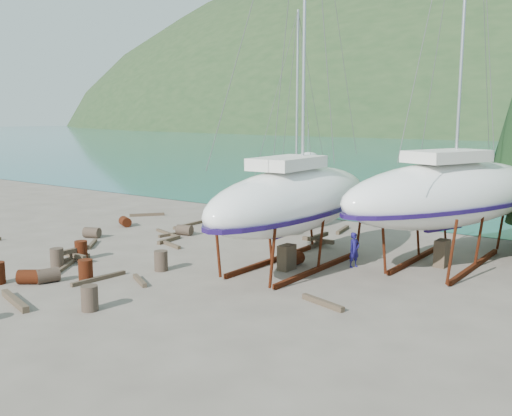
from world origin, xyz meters
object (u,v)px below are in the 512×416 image
Objects in this scene: large_sailboat_near at (295,199)px; worker at (354,250)px; small_sailboat_shore at (292,193)px; large_sailboat_far at (450,193)px.

large_sailboat_near is 12.11× the size of worker.
large_sailboat_near is 9.30m from small_sailboat_shore.
large_sailboat_near is 3.49m from worker.
small_sailboat_shore is at bearing 121.16° from large_sailboat_near.
large_sailboat_far is 12.63× the size of worker.
large_sailboat_near is at bearing -118.17° from large_sailboat_far.
small_sailboat_shore reaches higher than worker.
small_sailboat_shore is at bearing 68.45° from worker.
large_sailboat_near is at bearing 145.09° from worker.
large_sailboat_near is 6.96m from large_sailboat_far.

